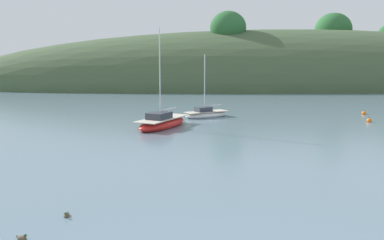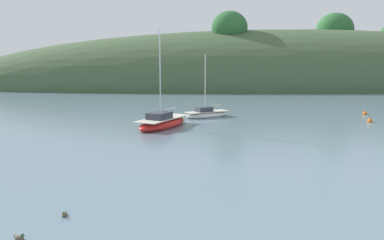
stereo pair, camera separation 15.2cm
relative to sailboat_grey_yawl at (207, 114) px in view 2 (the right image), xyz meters
name	(u,v)px [view 2 (the right image)]	position (x,y,z in m)	size (l,w,h in m)	color
far_shoreline_hill	(295,87)	(23.15, 46.07, -0.23)	(150.00, 36.00, 29.02)	#425638
sailboat_grey_yawl	(207,114)	(0.00, 0.00, 0.00)	(4.98, 3.71, 6.32)	white
sailboat_navy_dinghy	(162,123)	(-4.17, -5.82, 0.08)	(4.98, 6.68, 8.34)	red
mooring_buoy_outer	(370,121)	(14.58, -3.79, -0.19)	(0.44, 0.44, 0.54)	orange
mooring_buoy_channel	(365,113)	(16.68, 1.37, -0.19)	(0.44, 0.44, 0.54)	orange
duck_trailing	(64,215)	(-6.93, -24.47, -0.26)	(0.20, 0.43, 0.24)	brown
duck_straggler	(19,237)	(-7.79, -26.21, -0.26)	(0.41, 0.30, 0.24)	brown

